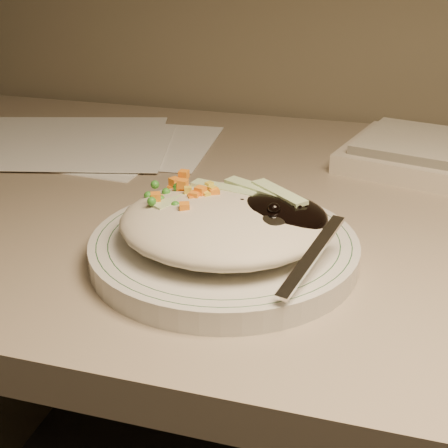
# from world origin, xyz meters

# --- Properties ---
(desk) EXTENTS (1.40, 0.70, 0.74)m
(desk) POSITION_xyz_m (0.00, 1.38, 0.54)
(desk) COLOR gray
(desk) RESTS_ON ground
(plate) EXTENTS (0.25, 0.25, 0.02)m
(plate) POSITION_xyz_m (-0.09, 1.22, 0.75)
(plate) COLOR silver
(plate) RESTS_ON desk
(plate_rim) EXTENTS (0.24, 0.24, 0.00)m
(plate_rim) POSITION_xyz_m (-0.09, 1.22, 0.76)
(plate_rim) COLOR #144723
(plate_rim) RESTS_ON plate
(meal) EXTENTS (0.21, 0.19, 0.05)m
(meal) POSITION_xyz_m (-0.09, 1.22, 0.78)
(meal) COLOR #BCB198
(meal) RESTS_ON plate
(papers) EXTENTS (0.41, 0.32, 0.00)m
(papers) POSITION_xyz_m (-0.40, 1.50, 0.74)
(papers) COLOR white
(papers) RESTS_ON desk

